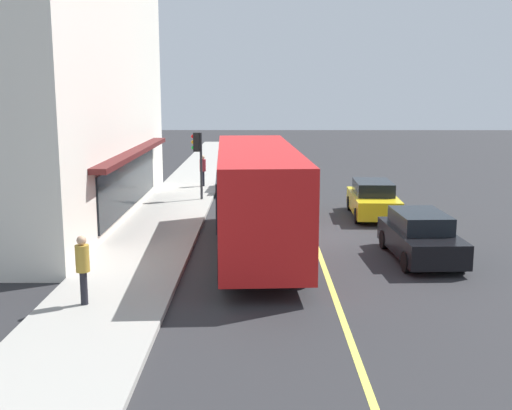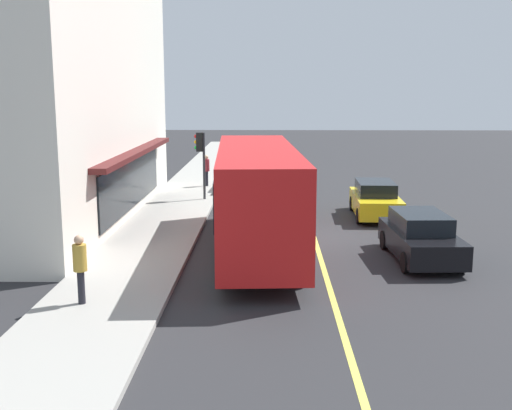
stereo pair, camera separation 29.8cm
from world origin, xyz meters
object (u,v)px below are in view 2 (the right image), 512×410
Objects in this scene: pedestrian_mid_block at (80,263)px; car_navy at (243,177)px; pedestrian_by_curb at (206,168)px; traffic_light at (201,150)px; car_yellow at (375,200)px; bus at (257,193)px; car_black at (421,237)px.

car_navy is at bearing -10.08° from pedestrian_mid_block.
pedestrian_mid_block is 19.14m from pedestrian_by_curb.
pedestrian_by_curb is (4.08, 0.14, -1.37)m from traffic_light.
traffic_light is 4.25m from car_navy.
car_yellow is at bearing -38.35° from pedestrian_mid_block.
bus is at bearing -175.60° from car_navy.
pedestrian_by_curb reaches higher than car_yellow.
traffic_light is 4.30m from pedestrian_by_curb.
pedestrian_mid_block reaches higher than car_black.
pedestrian_by_curb is at bearing 70.52° from car_navy.
car_black is 1.00× the size of car_yellow.
car_navy is at bearing 4.40° from bus.
car_yellow is at bearing -113.67° from traffic_light.
bus is 9.74m from traffic_light.
car_black is 10.65m from pedestrian_mid_block.
car_black is at bearing -63.21° from pedestrian_mid_block.
pedestrian_mid_block is at bearing 174.73° from traffic_light.
pedestrian_mid_block is at bearing 176.27° from pedestrian_by_curb.
car_yellow is (-6.78, -5.92, 0.00)m from car_navy.
car_navy is 1.00× the size of car_yellow.
bus reaches higher than traffic_light.
bus is at bearing 79.93° from car_black.
bus is 3.52× the size of traffic_light.
bus is 6.45× the size of pedestrian_mid_block.
bus is 12.76m from car_navy.
car_navy is (3.36, -1.88, -1.79)m from traffic_light.
car_yellow is (-3.42, -7.80, -1.79)m from traffic_light.
bus is 13.73m from pedestrian_by_curb.
pedestrian_mid_block is at bearing 116.79° from car_black.
car_yellow is at bearing -138.88° from car_navy.
car_black is (-13.59, -6.23, 0.00)m from car_navy.
pedestrian_by_curb is at bearing 12.64° from bus.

